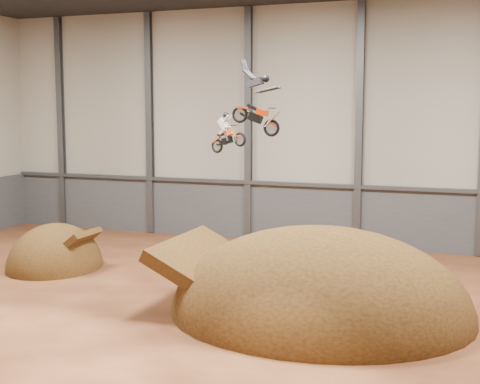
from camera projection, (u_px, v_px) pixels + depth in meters
name	position (u px, v px, depth m)	size (l,w,h in m)	color
floor	(201.00, 315.00, 26.03)	(40.00, 40.00, 0.00)	#4F2715
back_wall	(303.00, 126.00, 39.12)	(40.00, 0.10, 14.00)	#ADA89A
lower_band_back	(302.00, 214.00, 39.68)	(39.80, 0.18, 3.50)	#4B4D52
steel_rail	(301.00, 184.00, 39.31)	(39.80, 0.35, 0.20)	#47494F
steel_column_0	(61.00, 123.00, 44.67)	(0.40, 0.36, 13.90)	#47494F
steel_column_1	(150.00, 124.00, 42.38)	(0.40, 0.36, 13.90)	#47494F
steel_column_2	(248.00, 125.00, 40.08)	(0.40, 0.36, 13.90)	#47494F
steel_column_3	(359.00, 126.00, 37.78)	(0.40, 0.36, 13.90)	#47494F
takeoff_ramp	(55.00, 268.00, 33.67)	(4.54, 5.24, 4.54)	#36210D
landing_ramp	(319.00, 314.00, 26.20)	(11.86, 10.50, 6.84)	#36210D
fmx_rider_a	(230.00, 129.00, 29.99)	(2.03, 0.77, 1.84)	#F14A16
fmx_rider_b	(253.00, 98.00, 27.44)	(2.95, 0.84, 2.53)	red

